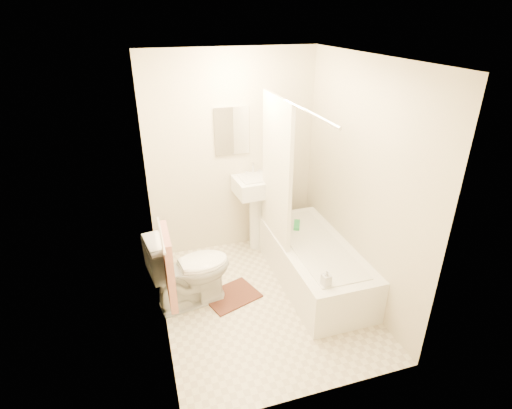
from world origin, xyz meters
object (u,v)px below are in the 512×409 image
object	(u,v)px
bathtub	(313,263)
bath_mat	(232,296)
toilet	(190,269)
sink	(257,211)
soap_bottle	(326,278)

from	to	relation	value
bathtub	bath_mat	world-z (taller)	bathtub
bath_mat	toilet	bearing A→B (deg)	173.38
sink	bathtub	distance (m)	0.98
sink	bathtub	bearing A→B (deg)	-69.78
toilet	sink	bearing A→B (deg)	-59.12
toilet	sink	size ratio (longest dim) A/B	0.78
sink	bath_mat	xyz separation A→B (m)	(-0.55, -0.86, -0.52)
bathtub	bath_mat	xyz separation A→B (m)	(-0.93, -0.01, -0.23)
bath_mat	soap_bottle	distance (m)	1.13
toilet	soap_bottle	bearing A→B (deg)	-132.15
bath_mat	soap_bottle	size ratio (longest dim) A/B	3.18
toilet	soap_bottle	distance (m)	1.35
soap_bottle	bath_mat	bearing A→B (deg)	137.14
bathtub	soap_bottle	world-z (taller)	soap_bottle
bathtub	sink	bearing A→B (deg)	114.17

